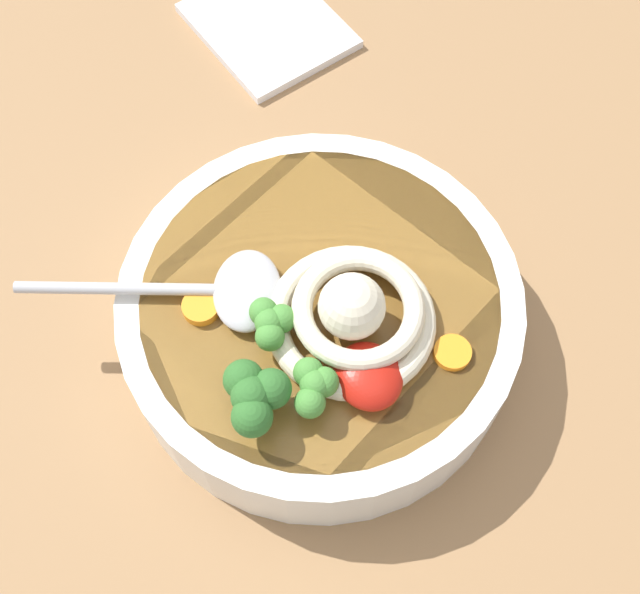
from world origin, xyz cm
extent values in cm
cube|color=#936D47|center=(0.00, 0.00, 1.50)|extent=(108.39, 108.39, 3.00)
cylinder|color=white|center=(2.69, -3.20, 6.11)|extent=(26.84, 26.84, 6.22)
cylinder|color=olive|center=(2.69, -3.20, 6.35)|extent=(23.62, 23.62, 5.72)
torus|color=beige|center=(-0.35, -4.09, 9.96)|extent=(10.84, 10.84, 1.49)
torus|color=beige|center=(0.35, -4.55, 11.16)|extent=(11.61, 11.61, 1.35)
sphere|color=beige|center=(-0.35, -4.09, 11.90)|extent=(4.20, 4.20, 4.20)
ellipsoid|color=#B7B7BC|center=(4.76, 1.02, 10.01)|extent=(7.32, 6.59, 1.60)
cylinder|color=#B7B7BC|center=(8.06, 7.76, 10.01)|extent=(7.32, 13.82, 0.80)
ellipsoid|color=#B2190F|center=(-3.96, -3.32, 10.25)|extent=(4.61, 4.15, 2.07)
cylinder|color=#7A9E60|center=(1.50, 0.82, 9.72)|extent=(0.94, 0.94, 1.01)
sphere|color=#478938|center=(1.50, 0.82, 11.14)|extent=(1.84, 1.84, 1.84)
sphere|color=#478938|center=(2.42, 0.82, 10.97)|extent=(1.84, 1.84, 1.84)
sphere|color=#478938|center=(0.66, 1.15, 11.06)|extent=(1.84, 1.84, 1.84)
sphere|color=#478938|center=(1.50, -0.10, 11.01)|extent=(1.84, 1.84, 1.84)
cylinder|color=#7A9E60|center=(-2.71, 3.75, 9.89)|extent=(1.26, 1.26, 1.35)
sphere|color=#2D6628|center=(-2.71, 3.75, 11.80)|extent=(2.48, 2.48, 2.48)
sphere|color=#2D6628|center=(-1.47, 3.75, 11.58)|extent=(2.48, 2.48, 2.48)
sphere|color=#2D6628|center=(-3.84, 4.20, 11.69)|extent=(2.48, 2.48, 2.48)
sphere|color=#2D6628|center=(-2.71, 2.51, 11.62)|extent=(2.48, 2.48, 2.48)
cylinder|color=#7A9E60|center=(-3.43, 0.40, 9.73)|extent=(0.96, 0.96, 1.03)
sphere|color=#478938|center=(-3.43, 0.40, 11.19)|extent=(1.89, 1.89, 1.89)
sphere|color=#478938|center=(-2.49, 0.40, 11.02)|extent=(1.89, 1.89, 1.89)
sphere|color=#478938|center=(-4.29, 0.74, 11.10)|extent=(1.89, 1.89, 1.89)
sphere|color=#478938|center=(-3.43, -0.55, 11.05)|extent=(1.89, 1.89, 1.89)
cylinder|color=orange|center=(-4.52, -8.99, 9.46)|extent=(2.39, 2.39, 0.50)
cylinder|color=orange|center=(5.11, 4.13, 9.58)|extent=(2.43, 2.43, 0.73)
cube|color=white|center=(31.77, -11.81, 3.40)|extent=(15.07, 13.24, 0.80)
camera|label=1|loc=(-19.92, 7.44, 57.27)|focal=46.67mm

